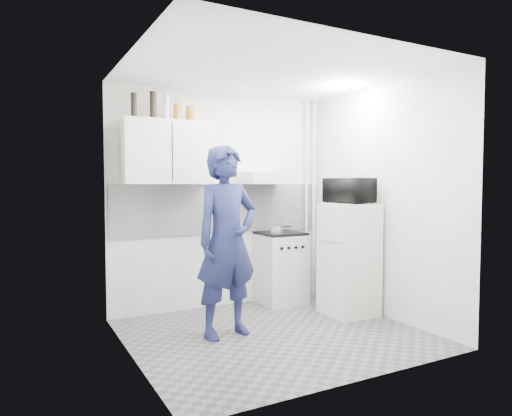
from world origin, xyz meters
name	(u,v)px	position (x,y,z in m)	size (l,w,h in m)	color
floor	(274,334)	(0.00, 0.00, 0.00)	(2.80, 2.80, 0.00)	#5E5E5E
ceiling	(275,71)	(0.00, 0.00, 2.60)	(2.80, 2.80, 0.00)	white
wall_back	(223,200)	(0.00, 1.25, 1.30)	(2.80, 2.80, 0.00)	white
wall_left	(131,208)	(-1.40, 0.00, 1.30)	(2.60, 2.60, 0.00)	white
wall_right	(381,202)	(1.40, 0.00, 1.30)	(2.60, 2.60, 0.00)	white
person	(227,241)	(-0.43, 0.19, 0.94)	(0.68, 0.45, 1.88)	#1C224B
stove	(280,269)	(0.67, 1.00, 0.43)	(0.54, 0.54, 0.86)	silver
fridge	(349,259)	(1.10, 0.19, 0.64)	(0.53, 0.53, 1.28)	white
stove_top	(280,233)	(0.67, 1.00, 0.88)	(0.52, 0.52, 0.03)	black
saucepan	(276,229)	(0.57, 0.94, 0.94)	(0.16, 0.16, 0.09)	silver
microwave	(350,191)	(1.10, 0.19, 1.42)	(0.35, 0.52, 0.29)	black
bottle_a	(134,106)	(-1.11, 1.07, 2.34)	(0.06, 0.06, 0.27)	black
bottle_c	(153,106)	(-0.91, 1.07, 2.35)	(0.07, 0.07, 0.30)	black
bottle_d	(166,108)	(-0.76, 1.07, 2.34)	(0.06, 0.06, 0.29)	#B2B7BC
canister_a	(177,113)	(-0.63, 1.07, 2.30)	(0.08, 0.08, 0.20)	brown
canister_b	(190,114)	(-0.48, 1.07, 2.29)	(0.09, 0.09, 0.18)	brown
upper_cabinet	(167,152)	(-0.75, 1.07, 1.85)	(1.00, 0.35, 0.70)	white
range_hood	(265,178)	(0.45, 1.00, 1.57)	(0.60, 0.50, 0.14)	silver
backsplash	(224,208)	(0.00, 1.24, 1.20)	(2.74, 0.03, 0.60)	white
pipe_a	(314,199)	(1.30, 1.17, 1.30)	(0.05, 0.05, 2.60)	silver
pipe_b	(306,199)	(1.18, 1.17, 1.30)	(0.04, 0.04, 2.60)	silver
ceiling_spot_fixture	(343,88)	(1.00, 0.20, 2.57)	(0.10, 0.10, 0.02)	white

